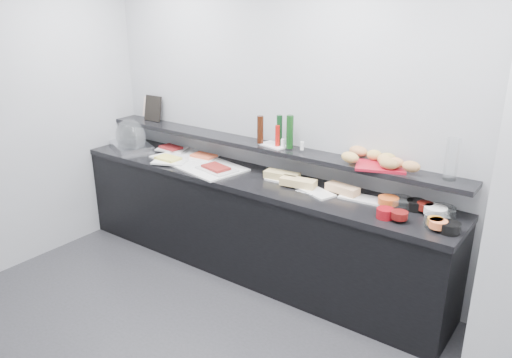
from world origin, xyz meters
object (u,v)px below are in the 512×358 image
Objects in this scene: condiment_tray at (274,145)px; sandwich_plate_mid at (314,191)px; carafe at (452,159)px; framed_print at (153,108)px; bread_tray at (381,166)px; cloche_base at (131,145)px.

sandwich_plate_mid is at bearing -7.59° from condiment_tray.
carafe is at bearing 12.90° from condiment_tray.
sandwich_plate_mid is 1.41× the size of framed_print.
bread_tray reaches higher than condiment_tray.
cloche_base is 1.68m from condiment_tray.
cloche_base is at bearing -161.18° from condiment_tray.
condiment_tray is at bearing 30.88° from cloche_base.
carafe is (0.49, 0.03, 0.14)m from bread_tray.
sandwich_plate_mid is 1.00× the size of bread_tray.
framed_print is (-2.05, 0.23, 0.37)m from sandwich_plate_mid.
condiment_tray is at bearing -3.10° from framed_print.
cloche_base is 1.37× the size of sandwich_plate_mid.
condiment_tray is (1.66, 0.19, 0.24)m from cloche_base.
framed_print is at bearing 157.65° from bread_tray.
bread_tray is (0.47, 0.17, 0.25)m from sandwich_plate_mid.
cloche_base is at bearing -176.25° from carafe.
cloche_base is 1.67× the size of carafe.
framed_print is at bearing 89.33° from cloche_base.
framed_print is 3.02m from carafe.
cloche_base is at bearing -160.06° from sandwich_plate_mid.
framed_print reaches higher than cloche_base.
condiment_tray is 0.68× the size of bread_tray.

